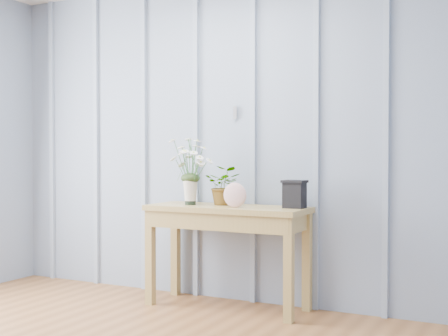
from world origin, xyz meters
The scene contains 6 objects.
room_shell centered at (0.00, 0.92, 1.99)m, with size 4.00×4.50×2.50m.
sideboard centered at (0.15, 1.99, 0.64)m, with size 1.20×0.45×0.75m.
daisy_vase centered at (-0.14, 1.96, 1.07)m, with size 0.37×0.28×0.52m.
spider_plant centered at (0.09, 2.07, 0.90)m, with size 0.26×0.23×0.29m, color #1E3214.
felt_disc_vessel centered at (0.26, 1.90, 0.84)m, with size 0.18×0.05×0.18m, color #9C4A61.
carved_box centered at (0.66, 2.05, 0.85)m, with size 0.17×0.13×0.20m.
Camera 1 is at (2.22, -2.07, 1.14)m, focal length 50.00 mm.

